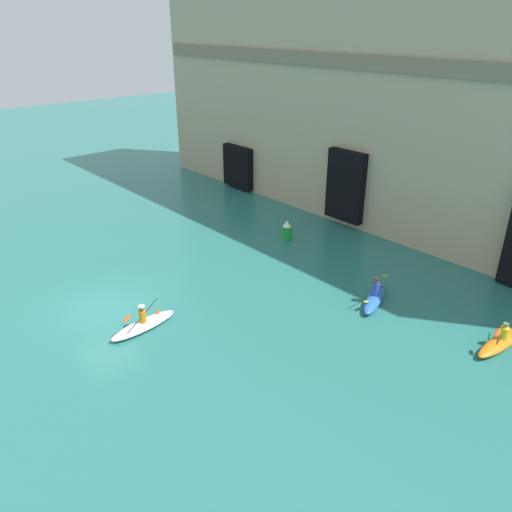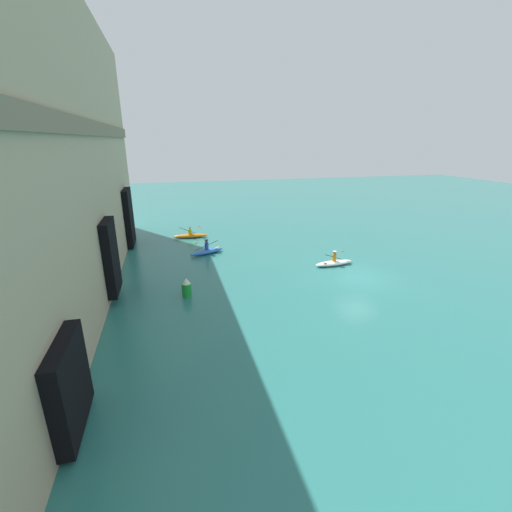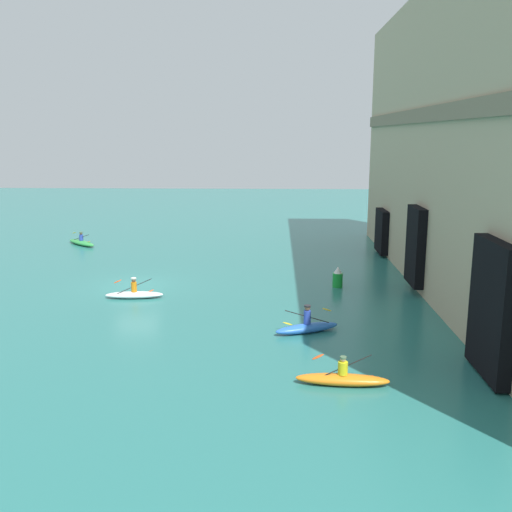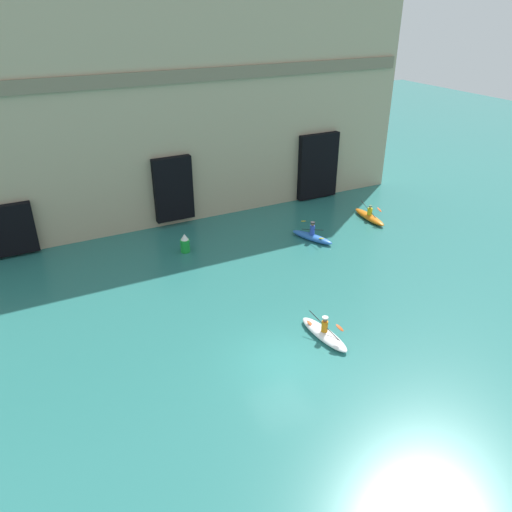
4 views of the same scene
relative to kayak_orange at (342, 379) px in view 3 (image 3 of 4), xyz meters
name	(u,v)px [view 3 (image 3 of 4)]	position (x,y,z in m)	size (l,w,h in m)	color
ground_plane	(136,285)	(-12.92, -10.38, -0.23)	(120.00, 120.00, 0.00)	#28706B
cliff_bluff	(484,141)	(-12.38, 8.48, 7.90)	(36.01, 6.60, 16.33)	tan
kayak_orange	(342,379)	(0.00, 0.00, 0.00)	(0.89, 3.27, 1.15)	orange
kayak_blue	(307,327)	(-5.30, -0.95, 0.03)	(1.76, 2.99, 1.24)	blue
kayak_green	(82,242)	(-24.85, -17.58, -0.02)	(2.94, 3.11, 1.04)	green
kayak_white	(134,294)	(-10.34, -9.81, -0.02)	(1.04, 3.09, 1.10)	white
marker_buoy	(338,277)	(-13.00, 1.16, 0.32)	(0.57, 0.57, 1.18)	green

